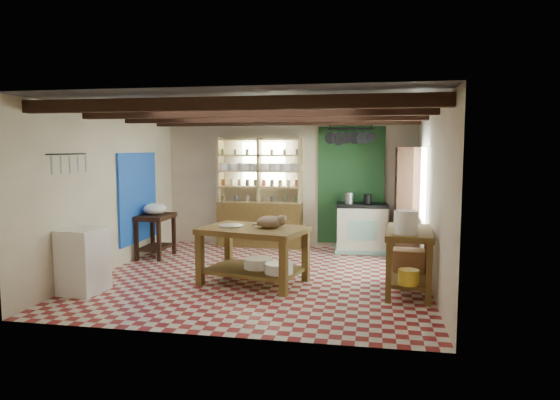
% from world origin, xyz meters
% --- Properties ---
extents(floor, '(5.00, 5.00, 0.02)m').
position_xyz_m(floor, '(0.00, 0.00, -0.01)').
color(floor, maroon).
rests_on(floor, ground).
extents(ceiling, '(5.00, 5.00, 0.02)m').
position_xyz_m(ceiling, '(0.00, 0.00, 2.60)').
color(ceiling, '#414145').
rests_on(ceiling, wall_back).
extents(wall_back, '(5.00, 0.04, 2.60)m').
position_xyz_m(wall_back, '(0.00, 2.50, 1.30)').
color(wall_back, beige).
rests_on(wall_back, floor).
extents(wall_front, '(5.00, 0.04, 2.60)m').
position_xyz_m(wall_front, '(0.00, -2.50, 1.30)').
color(wall_front, beige).
rests_on(wall_front, floor).
extents(wall_left, '(0.04, 5.00, 2.60)m').
position_xyz_m(wall_left, '(-2.50, 0.00, 1.30)').
color(wall_left, beige).
rests_on(wall_left, floor).
extents(wall_right, '(0.04, 5.00, 2.60)m').
position_xyz_m(wall_right, '(2.50, 0.00, 1.30)').
color(wall_right, beige).
rests_on(wall_right, floor).
extents(ceiling_beams, '(5.00, 3.80, 0.15)m').
position_xyz_m(ceiling_beams, '(0.00, 0.00, 2.48)').
color(ceiling_beams, black).
rests_on(ceiling_beams, ceiling).
extents(blue_wall_patch, '(0.04, 1.40, 1.60)m').
position_xyz_m(blue_wall_patch, '(-2.47, 0.90, 1.10)').
color(blue_wall_patch, blue).
rests_on(blue_wall_patch, wall_left).
extents(green_wall_patch, '(1.30, 0.04, 2.30)m').
position_xyz_m(green_wall_patch, '(1.25, 2.47, 1.25)').
color(green_wall_patch, '#1C4621').
rests_on(green_wall_patch, wall_back).
extents(window_back, '(0.90, 0.02, 0.80)m').
position_xyz_m(window_back, '(-0.50, 2.48, 1.70)').
color(window_back, silver).
rests_on(window_back, wall_back).
extents(window_right, '(0.02, 1.30, 1.20)m').
position_xyz_m(window_right, '(2.48, 1.00, 1.40)').
color(window_right, silver).
rests_on(window_right, wall_right).
extents(utensil_rail, '(0.06, 0.90, 0.28)m').
position_xyz_m(utensil_rail, '(-2.44, -1.20, 1.78)').
color(utensil_rail, black).
rests_on(utensil_rail, wall_left).
extents(pot_rack, '(0.86, 0.12, 0.36)m').
position_xyz_m(pot_rack, '(1.25, 2.05, 2.18)').
color(pot_rack, black).
rests_on(pot_rack, ceiling).
extents(shelving_unit, '(1.70, 0.34, 2.20)m').
position_xyz_m(shelving_unit, '(-0.55, 2.31, 1.10)').
color(shelving_unit, tan).
rests_on(shelving_unit, floor).
extents(tall_rack, '(0.40, 0.86, 2.00)m').
position_xyz_m(tall_rack, '(2.28, 1.80, 1.00)').
color(tall_rack, black).
rests_on(tall_rack, floor).
extents(work_table, '(1.64, 1.28, 0.83)m').
position_xyz_m(work_table, '(-0.03, -0.39, 0.41)').
color(work_table, brown).
rests_on(work_table, floor).
extents(stove, '(1.00, 0.71, 0.93)m').
position_xyz_m(stove, '(1.48, 2.15, 0.47)').
color(stove, beige).
rests_on(stove, floor).
extents(prep_table, '(0.53, 0.77, 0.78)m').
position_xyz_m(prep_table, '(-2.20, 1.01, 0.39)').
color(prep_table, black).
rests_on(prep_table, floor).
extents(white_cabinet, '(0.53, 0.62, 0.89)m').
position_xyz_m(white_cabinet, '(-2.22, -1.27, 0.44)').
color(white_cabinet, white).
rests_on(white_cabinet, floor).
extents(right_counter, '(0.69, 1.26, 0.87)m').
position_xyz_m(right_counter, '(2.18, -0.46, 0.44)').
color(right_counter, brown).
rests_on(right_counter, floor).
extents(cat, '(0.42, 0.33, 0.18)m').
position_xyz_m(cat, '(0.23, -0.40, 0.92)').
color(cat, '#997A59').
rests_on(cat, work_table).
extents(steel_tray, '(0.44, 0.44, 0.02)m').
position_xyz_m(steel_tray, '(-0.38, -0.36, 0.84)').
color(steel_tray, '#929298').
rests_on(steel_tray, work_table).
extents(basin_large, '(0.51, 0.51, 0.15)m').
position_xyz_m(basin_large, '(0.03, -0.35, 0.29)').
color(basin_large, white).
rests_on(basin_large, work_table).
extents(basin_small, '(0.49, 0.49, 0.14)m').
position_xyz_m(basin_small, '(0.39, -0.59, 0.29)').
color(basin_small, white).
rests_on(basin_small, work_table).
extents(kettle_left, '(0.19, 0.19, 0.20)m').
position_xyz_m(kettle_left, '(1.23, 2.13, 1.04)').
color(kettle_left, '#929298').
rests_on(kettle_left, stove).
extents(kettle_right, '(0.16, 0.16, 0.18)m').
position_xyz_m(kettle_right, '(1.58, 2.16, 1.03)').
color(kettle_right, black).
rests_on(kettle_right, stove).
extents(enamel_bowl, '(0.42, 0.42, 0.21)m').
position_xyz_m(enamel_bowl, '(-2.20, 1.01, 0.89)').
color(enamel_bowl, white).
rests_on(enamel_bowl, prep_table).
extents(white_bucket, '(0.33, 0.33, 0.31)m').
position_xyz_m(white_bucket, '(2.11, -0.80, 1.03)').
color(white_bucket, white).
rests_on(white_bucket, right_counter).
extents(wicker_basket, '(0.46, 0.38, 0.31)m').
position_xyz_m(wicker_basket, '(2.20, -0.16, 0.38)').
color(wicker_basket, '#A06A40').
rests_on(wicker_basket, right_counter).
extents(yellow_tub, '(0.28, 0.28, 0.20)m').
position_xyz_m(yellow_tub, '(2.15, -0.91, 0.33)').
color(yellow_tub, gold).
rests_on(yellow_tub, right_counter).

